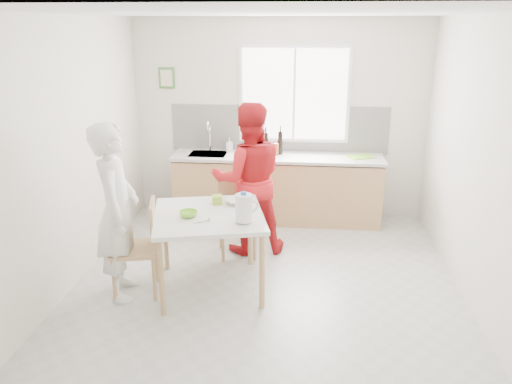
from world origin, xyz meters
TOP-DOWN VIEW (x-y plane):
  - ground at (0.00, 0.00)m, footprint 4.50×4.50m
  - room_shell at (0.00, 0.00)m, footprint 4.50×4.50m
  - window at (0.20, 2.23)m, footprint 1.50×0.06m
  - backsplash at (0.00, 2.24)m, footprint 3.00×0.02m
  - picture_frame at (-1.55, 2.23)m, footprint 0.22×0.03m
  - kitchen_counter at (-0.00, 1.95)m, footprint 2.84×0.64m
  - dining_table at (-0.57, -0.03)m, footprint 1.28×1.28m
  - chair_left at (-1.22, -0.18)m, footprint 0.54×0.54m
  - chair_far at (-0.41, 0.85)m, footprint 0.52×0.52m
  - person_white at (-1.43, -0.23)m, footprint 0.56×0.72m
  - person_red at (-0.28, 0.92)m, footprint 1.00×0.86m
  - bowl_green at (-0.75, -0.12)m, footprint 0.21×0.21m
  - bowl_white at (-0.33, 0.28)m, footprint 0.26×0.26m
  - milk_jug at (-0.19, -0.23)m, footprint 0.22×0.16m
  - green_box at (-0.53, 0.27)m, footprint 0.12×0.12m
  - spoon at (-0.59, -0.26)m, footprint 0.14×0.10m
  - cutting_board at (1.11, 1.97)m, footprint 0.42×0.37m
  - wine_bottle_a at (0.03, 2.02)m, footprint 0.07×0.07m
  - wine_bottle_b at (-0.17, 2.01)m, footprint 0.07×0.07m
  - jar_amber at (-0.02, 1.97)m, footprint 0.06×0.06m
  - soap_bottle at (-0.68, 2.11)m, footprint 0.11×0.11m

SIDE VIEW (x-z plane):
  - ground at x=0.00m, z-range 0.00..0.00m
  - kitchen_counter at x=0.00m, z-range -0.27..1.10m
  - chair_far at x=-0.41m, z-range 0.05..0.98m
  - chair_left at x=-1.22m, z-range 0.05..1.02m
  - dining_table at x=-0.57m, z-range 0.32..1.14m
  - spoon at x=-0.59m, z-range 0.82..0.84m
  - bowl_white at x=-0.33m, z-range 0.82..0.87m
  - bowl_green at x=-0.75m, z-range 0.82..0.87m
  - green_box at x=-0.53m, z-range 0.82..0.91m
  - person_white at x=-1.43m, z-range 0.00..1.76m
  - person_red at x=-0.28m, z-range 0.00..1.79m
  - cutting_board at x=1.11m, z-range 0.92..0.93m
  - milk_jug at x=-0.19m, z-range 0.83..1.12m
  - jar_amber at x=-0.02m, z-range 0.92..1.08m
  - soap_bottle at x=-0.68m, z-range 0.92..1.11m
  - wine_bottle_b at x=-0.17m, z-range 0.92..1.22m
  - wine_bottle_a at x=0.03m, z-range 0.92..1.24m
  - backsplash at x=0.00m, z-range 0.90..1.55m
  - room_shell at x=0.00m, z-range -0.61..3.89m
  - window at x=0.20m, z-range 1.05..2.35m
  - picture_frame at x=-1.55m, z-range 1.76..2.04m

